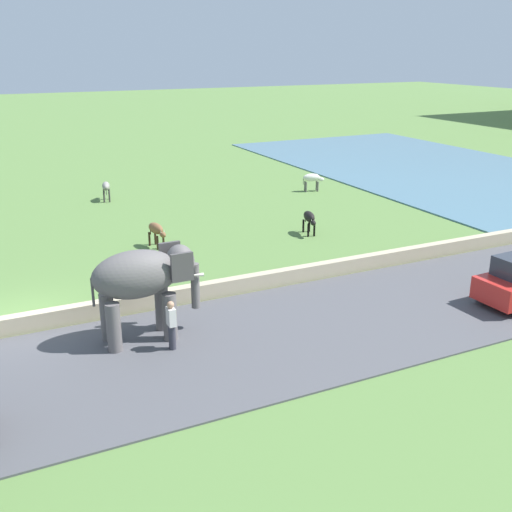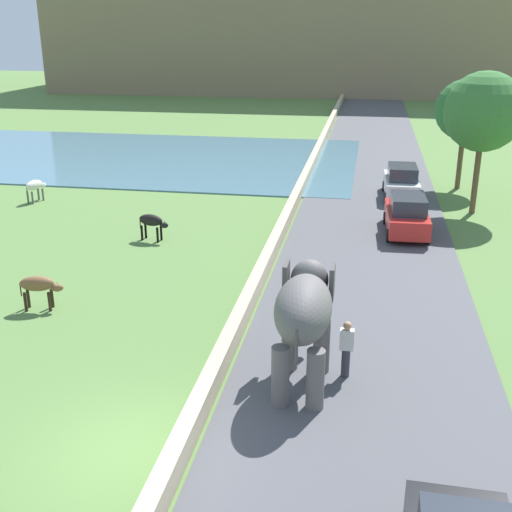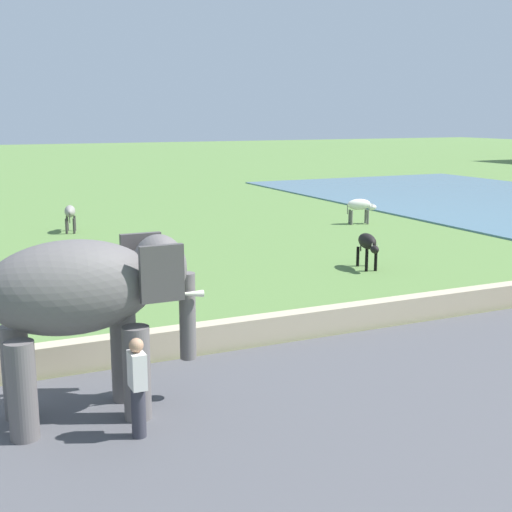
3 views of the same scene
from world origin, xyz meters
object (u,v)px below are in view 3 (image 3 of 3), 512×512
(elephant, at_px, (87,298))
(cow_grey, at_px, (70,213))
(cow_brown, at_px, (133,255))
(person_beside_elephant, at_px, (138,386))
(cow_black, at_px, (368,243))
(cow_white, at_px, (360,206))

(elephant, relative_size, cow_grey, 2.44)
(elephant, bearing_deg, cow_grey, 170.94)
(cow_brown, bearing_deg, person_beside_elephant, -14.50)
(person_beside_elephant, bearing_deg, cow_black, 131.07)
(cow_black, distance_m, cow_brown, 7.46)
(cow_brown, height_order, cow_white, same)
(cow_white, bearing_deg, person_beside_elephant, -41.75)
(person_beside_elephant, height_order, cow_grey, person_beside_elephant)
(cow_black, distance_m, cow_white, 9.47)
(elephant, bearing_deg, cow_brown, 160.97)
(person_beside_elephant, distance_m, cow_brown, 10.26)
(elephant, height_order, cow_white, elephant)
(cow_black, height_order, cow_white, same)
(person_beside_elephant, xyz_separation_m, cow_white, (-16.69, 14.90, -0.04))
(cow_grey, bearing_deg, cow_white, 75.32)
(cow_white, bearing_deg, cow_brown, -61.27)
(person_beside_elephant, distance_m, cow_black, 13.15)
(cow_brown, bearing_deg, cow_black, 79.98)
(person_beside_elephant, bearing_deg, elephant, -155.58)
(cow_black, relative_size, cow_grey, 1.00)
(person_beside_elephant, relative_size, cow_black, 1.15)
(cow_grey, distance_m, cow_white, 12.80)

